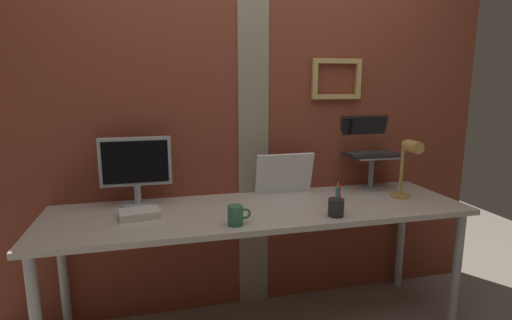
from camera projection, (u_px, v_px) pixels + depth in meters
name	position (u px, v px, depth m)	size (l,w,h in m)	color
brick_wall_back	(251.00, 108.00, 2.48)	(3.13, 0.15, 2.54)	brown
desk	(260.00, 219.00, 2.22)	(2.30, 0.66, 0.75)	beige
monitor	(136.00, 166.00, 2.20)	(0.38, 0.18, 0.39)	#ADB2B7
laptop_stand	(371.00, 166.00, 2.56)	(0.28, 0.22, 0.22)	gray
laptop	(367.00, 143.00, 2.60)	(0.34, 0.26, 0.24)	black
whiteboard_panel	(284.00, 174.00, 2.46)	(0.36, 0.02, 0.26)	white
desk_lamp	(408.00, 163.00, 2.32)	(0.12, 0.20, 0.36)	tan
pen_cup	(336.00, 207.00, 2.06)	(0.08, 0.08, 0.18)	#262628
coffee_mug	(236.00, 215.00, 1.93)	(0.12, 0.08, 0.10)	#33724C
paper_clutter_stack	(140.00, 214.00, 2.04)	(0.20, 0.14, 0.04)	silver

